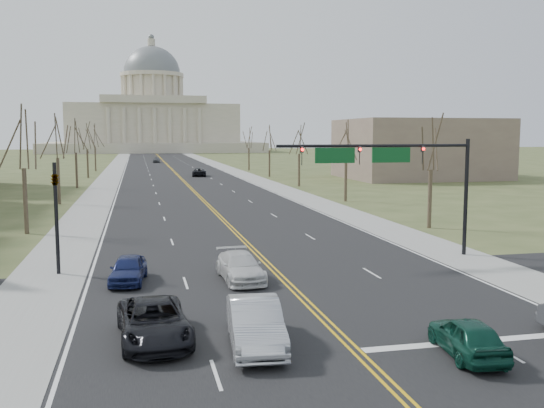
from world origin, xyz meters
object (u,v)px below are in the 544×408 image
signal_mast (390,163)px  car_sb_inner_lead (255,324)px  car_sb_outer_lead (154,322)px  car_far_nb (199,172)px  car_nb_inner_lead (467,336)px  car_sb_inner_second (240,267)px  car_sb_outer_second (128,269)px  car_far_sb (156,160)px  signal_left (56,206)px

signal_mast → car_sb_inner_lead: 17.78m
car_sb_outer_lead → car_far_nb: (10.36, 86.78, -0.00)m
car_sb_outer_lead → car_far_nb: bearing=79.1°
car_sb_inner_lead → car_nb_inner_lead: bearing=-15.0°
car_nb_inner_lead → car_sb_inner_second: 13.50m
car_sb_inner_lead → car_sb_outer_second: (-4.50, 10.51, -0.14)m
car_far_sb → car_sb_inner_second: bearing=-86.0°
car_far_sb → car_sb_outer_second: bearing=-88.5°
car_nb_inner_lead → car_sb_inner_second: bearing=-58.7°
signal_mast → car_far_sb: signal_mast is taller
car_sb_inner_lead → car_far_sb: size_ratio=1.20×
car_sb_inner_lead → car_sb_outer_lead: 3.73m
car_far_nb → car_far_sb: size_ratio=1.25×
car_sb_outer_second → car_sb_inner_lead: bearing=-59.7°
car_sb_inner_lead → car_sb_inner_second: 9.85m
car_sb_inner_lead → car_sb_outer_second: bearing=118.0°
car_far_nb → signal_left: bearing=84.4°
car_sb_outer_lead → car_far_sb: car_sb_outer_lead is taller
car_sb_outer_lead → car_nb_inner_lead: bearing=-24.3°
car_sb_outer_lead → car_sb_outer_second: bearing=92.2°
car_sb_outer_lead → car_far_nb: 87.39m
signal_mast → signal_left: (-18.95, 0.00, -2.05)m
car_sb_inner_lead → car_sb_outer_second: car_sb_inner_lead is taller
car_sb_inner_second → car_far_nb: 78.55m
signal_left → car_sb_inner_second: size_ratio=1.25×
car_nb_inner_lead → car_sb_outer_lead: bearing=-13.9°
car_sb_outer_second → car_far_nb: bearing=88.8°
car_sb_inner_lead → car_far_nb: 88.39m
signal_mast → car_far_nb: bearing=93.0°
car_sb_inner_second → car_far_nb: size_ratio=0.92×
car_sb_inner_second → car_sb_outer_second: car_sb_inner_second is taller
car_nb_inner_lead → car_sb_outer_second: size_ratio=0.98×
car_sb_inner_second → car_far_sb: size_ratio=1.14×
car_sb_outer_lead → car_sb_inner_second: 9.61m
car_far_sb → signal_left: bearing=-90.2°
signal_left → car_sb_inner_second: bearing=-20.6°
signal_mast → car_sb_inner_second: bearing=-160.1°
signal_left → car_sb_inner_second: (9.30, -3.50, -3.00)m
signal_mast → car_far_nb: 75.11m
car_nb_inner_lead → car_sb_outer_second: (-11.31, 12.96, 0.02)m
car_sb_inner_second → car_sb_outer_second: size_ratio=1.19×
car_far_nb → car_far_sb: 54.94m
car_nb_inner_lead → car_far_sb: 145.31m
car_sb_inner_second → car_far_sb: car_far_sb is taller
car_sb_outer_lead → car_far_sb: size_ratio=1.25×
car_nb_inner_lead → car_far_nb: size_ratio=0.75×
signal_left → car_nb_inner_lead: signal_left is taller
car_nb_inner_lead → car_sb_inner_second: size_ratio=0.82×
car_sb_outer_lead → car_sb_inner_second: car_sb_outer_lead is taller
car_sb_inner_second → car_sb_outer_second: bearing=169.8°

